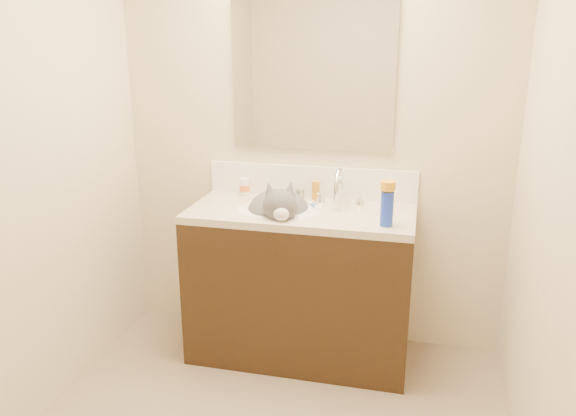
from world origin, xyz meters
The scene contains 16 objects.
room_shell centered at (0.00, 0.00, 1.49)m, with size 2.24×2.54×2.52m.
vanity_cabinet centered at (0.00, 0.97, 0.41)m, with size 1.20×0.55×0.82m, color black.
counter_slab centered at (0.00, 0.97, 0.84)m, with size 1.20×0.55×0.04m, color beige.
basin centered at (-0.12, 0.94, 0.79)m, with size 0.45×0.36×0.14m, color white.
faucet centered at (0.18, 1.11, 0.95)m, with size 0.28×0.20×0.21m.
cat centered at (-0.12, 0.96, 0.85)m, with size 0.46×0.51×0.35m.
backsplash centered at (0.00, 1.24, 0.95)m, with size 1.20×0.02×0.18m, color white.
mirror centered at (0.00, 1.24, 1.54)m, with size 0.90×0.02×0.80m, color white.
pill_bottle centered at (-0.38, 1.17, 0.91)m, with size 0.06×0.06×0.10m, color white.
pill_label centered at (-0.38, 1.17, 0.90)m, with size 0.06×0.06×0.04m, color orange.
silver_jar centered at (-0.05, 1.18, 0.89)m, with size 0.05×0.05×0.06m, color #B7B7BC.
amber_bottle centered at (0.04, 1.18, 0.91)m, with size 0.04×0.04×0.11m, color orange.
toothbrush centered at (0.06, 1.04, 0.87)m, with size 0.02×0.14×0.01m, color white.
toothbrush_head centered at (0.06, 1.04, 0.87)m, with size 0.02×0.03×0.02m, color #5D81C7.
spray_can centered at (0.46, 0.81, 0.95)m, with size 0.06×0.06×0.17m, color #1C37C5.
spray_cap centered at (0.46, 0.81, 1.06)m, with size 0.07×0.07×0.04m, color orange.
Camera 1 is at (0.60, -1.82, 1.74)m, focal length 35.00 mm.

